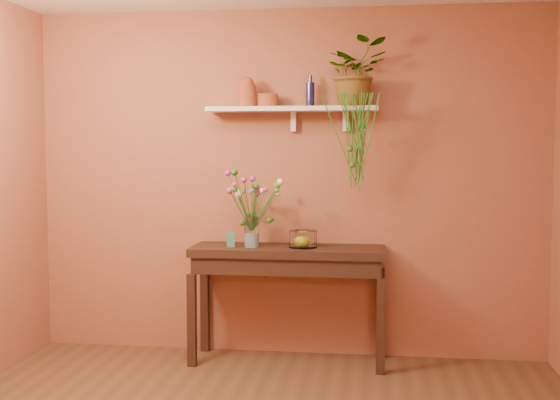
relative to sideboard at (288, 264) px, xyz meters
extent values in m
cube|color=#9F583C|center=(-0.03, 0.25, 0.60)|extent=(4.00, 0.04, 2.70)
cube|color=#9F583C|center=(-0.03, -3.75, 0.60)|extent=(4.00, 0.04, 2.70)
cube|color=#341E15|center=(0.00, 0.00, 0.10)|extent=(1.45, 0.47, 0.06)
cube|color=#341E15|center=(0.00, 0.00, 0.00)|extent=(1.39, 0.43, 0.12)
cube|color=#341E15|center=(-0.70, -0.20, -0.41)|extent=(0.06, 0.06, 0.70)
cube|color=#341E15|center=(0.70, -0.20, -0.41)|extent=(0.06, 0.06, 0.70)
cube|color=#341E15|center=(-0.70, 0.20, -0.41)|extent=(0.06, 0.06, 0.70)
cube|color=#341E15|center=(0.70, 0.20, -0.41)|extent=(0.06, 0.06, 0.70)
cube|color=white|center=(0.02, 0.12, 1.17)|extent=(1.30, 0.24, 0.04)
cube|color=white|center=(0.02, 0.22, 1.07)|extent=(0.04, 0.05, 0.15)
cube|color=white|center=(0.42, 0.22, 1.07)|extent=(0.04, 0.05, 0.15)
cylinder|color=#AE4429|center=(-0.33, 0.10, 1.27)|extent=(0.18, 0.18, 0.16)
sphere|color=#AE4429|center=(-0.33, 0.10, 1.36)|extent=(0.11, 0.11, 0.11)
cylinder|color=#AE4429|center=(-0.17, 0.13, 1.23)|extent=(0.20, 0.20, 0.10)
cylinder|color=#13133F|center=(0.15, 0.15, 1.28)|extent=(0.07, 0.07, 0.18)
cylinder|color=#13133F|center=(0.15, 0.15, 1.39)|extent=(0.03, 0.03, 0.05)
imported|color=#2D681A|center=(0.49, 0.10, 1.43)|extent=(0.55, 0.52, 0.50)
cylinder|color=#2D681A|center=(0.60, -0.09, 0.91)|extent=(0.15, 0.15, 0.71)
cylinder|color=#2A8923|center=(0.54, -0.05, 0.93)|extent=(0.05, 0.12, 0.66)
cylinder|color=#2A8923|center=(0.44, -0.03, 1.12)|extent=(0.10, 0.13, 0.29)
cylinder|color=#2D681A|center=(0.44, -0.02, 1.00)|extent=(0.05, 0.10, 0.53)
cylinder|color=#2A8923|center=(0.52, -0.05, 0.97)|extent=(0.14, 0.13, 0.58)
cylinder|color=#2A8923|center=(0.52, -0.09, 0.95)|extent=(0.09, 0.27, 0.64)
cylinder|color=#2D681A|center=(0.52, -0.01, 1.04)|extent=(0.08, 0.07, 0.44)
cylinder|color=#2A8923|center=(0.56, -0.04, 0.93)|extent=(0.14, 0.13, 0.68)
cylinder|color=#2A8923|center=(0.57, -0.04, 0.95)|extent=(0.09, 0.15, 0.63)
cylinder|color=#2D681A|center=(0.52, -0.03, 0.95)|extent=(0.04, 0.13, 0.64)
cylinder|color=#2A8923|center=(0.47, -0.08, 0.98)|extent=(0.12, 0.26, 0.58)
cylinder|color=#2A8923|center=(0.54, -0.07, 0.95)|extent=(0.18, 0.25, 0.63)
cylinder|color=#2D681A|center=(0.48, -0.06, 1.03)|extent=(0.02, 0.19, 0.47)
cylinder|color=#2A8923|center=(0.60, -0.06, 0.93)|extent=(0.14, 0.05, 0.67)
cylinder|color=#2A8923|center=(0.50, -0.09, 1.06)|extent=(0.17, 0.17, 0.41)
cylinder|color=#2D681A|center=(0.47, -0.05, 1.00)|extent=(0.21, 0.20, 0.53)
cylinder|color=#2A8923|center=(0.46, -0.10, 0.92)|extent=(0.04, 0.22, 0.69)
cylinder|color=#2A8923|center=(0.52, -0.08, 0.97)|extent=(0.06, 0.30, 0.59)
cylinder|color=#2D681A|center=(0.38, -0.02, 0.93)|extent=(0.27, 0.07, 0.67)
cylinder|color=#2A8923|center=(0.52, -0.05, 1.11)|extent=(0.09, 0.04, 0.32)
sphere|color=#2D681A|center=(0.46, -0.02, 1.01)|extent=(0.05, 0.05, 0.05)
sphere|color=#2D681A|center=(0.55, -0.02, 1.03)|extent=(0.05, 0.05, 0.05)
sphere|color=#2D681A|center=(0.46, -0.07, 0.87)|extent=(0.05, 0.05, 0.05)
sphere|color=#2D681A|center=(0.48, -0.06, 0.75)|extent=(0.05, 0.05, 0.05)
cylinder|color=white|center=(-0.27, -0.05, 0.24)|extent=(0.11, 0.11, 0.23)
cylinder|color=silver|center=(-0.27, -0.05, 0.18)|extent=(0.10, 0.10, 0.11)
cylinder|color=#386B28|center=(-0.27, -0.17, 0.45)|extent=(0.02, 0.25, 0.40)
sphere|color=#C8327E|center=(-0.28, -0.29, 0.65)|extent=(0.04, 0.04, 0.04)
cylinder|color=#386B28|center=(-0.24, -0.11, 0.41)|extent=(0.06, 0.11, 0.32)
sphere|color=#C8327E|center=(-0.21, -0.16, 0.57)|extent=(0.05, 0.05, 0.05)
cylinder|color=#386B28|center=(-0.24, -0.14, 0.42)|extent=(0.06, 0.18, 0.35)
sphere|color=#2D681A|center=(-0.21, -0.22, 0.60)|extent=(0.05, 0.05, 0.05)
cylinder|color=#386B28|center=(-0.24, -0.08, 0.41)|extent=(0.05, 0.05, 0.31)
sphere|color=#476FCD|center=(-0.22, -0.10, 0.56)|extent=(0.05, 0.05, 0.05)
cylinder|color=#386B28|center=(-0.16, -0.11, 0.41)|extent=(0.21, 0.12, 0.32)
sphere|color=#5A9031|center=(-0.06, -0.16, 0.56)|extent=(0.04, 0.04, 0.04)
cylinder|color=#386B28|center=(-0.15, -0.10, 0.44)|extent=(0.23, 0.10, 0.38)
sphere|color=silver|center=(-0.04, -0.14, 0.62)|extent=(0.05, 0.05, 0.05)
cylinder|color=#386B28|center=(-0.17, -0.05, 0.39)|extent=(0.20, 0.02, 0.29)
sphere|color=silver|center=(-0.07, -0.04, 0.54)|extent=(0.04, 0.04, 0.04)
cylinder|color=#386B28|center=(-0.18, 0.00, 0.42)|extent=(0.18, 0.11, 0.34)
sphere|color=#5A9031|center=(-0.09, 0.05, 0.59)|extent=(0.05, 0.05, 0.05)
cylinder|color=#386B28|center=(-0.22, -0.02, 0.41)|extent=(0.10, 0.08, 0.31)
sphere|color=#C8327E|center=(-0.17, 0.02, 0.56)|extent=(0.04, 0.04, 0.04)
cylinder|color=#386B28|center=(-0.24, -0.01, 0.40)|extent=(0.07, 0.09, 0.30)
sphere|color=silver|center=(-0.21, 0.03, 0.55)|extent=(0.04, 0.04, 0.04)
cylinder|color=#386B28|center=(-0.25, -0.01, 0.39)|extent=(0.04, 0.08, 0.28)
sphere|color=#C8327E|center=(-0.24, 0.02, 0.53)|extent=(0.04, 0.04, 0.04)
cylinder|color=#386B28|center=(-0.27, -0.01, 0.45)|extent=(0.02, 0.10, 0.39)
sphere|color=#C8327E|center=(-0.28, 0.04, 0.64)|extent=(0.05, 0.05, 0.05)
cylinder|color=#386B28|center=(-0.26, 0.03, 0.38)|extent=(0.01, 0.18, 0.26)
sphere|color=#2D681A|center=(-0.26, 0.12, 0.51)|extent=(0.03, 0.03, 0.03)
cylinder|color=#386B28|center=(-0.28, -0.01, 0.40)|extent=(0.02, 0.09, 0.29)
sphere|color=#476FCD|center=(-0.28, 0.03, 0.54)|extent=(0.04, 0.04, 0.04)
cylinder|color=#386B28|center=(-0.32, 0.04, 0.40)|extent=(0.09, 0.19, 0.29)
sphere|color=#5A9031|center=(-0.36, 0.13, 0.54)|extent=(0.04, 0.04, 0.04)
cylinder|color=#386B28|center=(-0.33, 0.00, 0.39)|extent=(0.12, 0.11, 0.28)
sphere|color=silver|center=(-0.39, 0.05, 0.53)|extent=(0.05, 0.05, 0.05)
cylinder|color=#386B28|center=(-0.35, -0.04, 0.40)|extent=(0.18, 0.04, 0.29)
sphere|color=silver|center=(-0.44, -0.02, 0.54)|extent=(0.04, 0.04, 0.04)
cylinder|color=#386B28|center=(-0.33, -0.04, 0.41)|extent=(0.14, 0.03, 0.31)
sphere|color=#5A9031|center=(-0.40, -0.03, 0.56)|extent=(0.05, 0.05, 0.05)
cylinder|color=#386B28|center=(-0.36, -0.05, 0.47)|extent=(0.19, 0.01, 0.43)
sphere|color=#C8327E|center=(-0.45, -0.05, 0.69)|extent=(0.05, 0.05, 0.05)
cylinder|color=#386B28|center=(-0.31, -0.08, 0.39)|extent=(0.09, 0.07, 0.28)
sphere|color=silver|center=(-0.35, -0.11, 0.53)|extent=(0.05, 0.05, 0.05)
cylinder|color=#386B28|center=(-0.33, -0.13, 0.41)|extent=(0.13, 0.17, 0.32)
sphere|color=#C8327E|center=(-0.40, -0.22, 0.56)|extent=(0.05, 0.05, 0.05)
cylinder|color=#386B28|center=(-0.31, -0.17, 0.43)|extent=(0.08, 0.25, 0.36)
sphere|color=#C8327E|center=(-0.35, -0.29, 0.61)|extent=(0.04, 0.04, 0.04)
cylinder|color=#386B28|center=(-0.31, -0.15, 0.48)|extent=(0.09, 0.21, 0.45)
sphere|color=#2D681A|center=(-0.36, -0.25, 0.70)|extent=(0.05, 0.05, 0.05)
sphere|color=#2D681A|center=(-0.13, -0.08, 0.33)|extent=(0.04, 0.04, 0.04)
sphere|color=#2D681A|center=(-0.31, 0.00, 0.36)|extent=(0.04, 0.04, 0.04)
sphere|color=#2D681A|center=(-0.13, -0.03, 0.34)|extent=(0.04, 0.04, 0.04)
sphere|color=#2D681A|center=(-0.31, 0.02, 0.35)|extent=(0.04, 0.04, 0.04)
sphere|color=#2D681A|center=(-0.28, 0.06, 0.37)|extent=(0.04, 0.04, 0.04)
sphere|color=#2D681A|center=(-0.34, -0.05, 0.31)|extent=(0.04, 0.04, 0.04)
cylinder|color=white|center=(0.11, -0.02, 0.19)|extent=(0.21, 0.21, 0.13)
cylinder|color=white|center=(0.11, -0.02, 0.13)|extent=(0.21, 0.21, 0.01)
sphere|color=yellow|center=(0.11, -0.01, 0.18)|extent=(0.08, 0.08, 0.08)
cube|color=teal|center=(-0.43, -0.06, 0.18)|extent=(0.07, 0.06, 0.11)
camera|label=1|loc=(0.64, -5.20, 0.87)|focal=45.04mm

